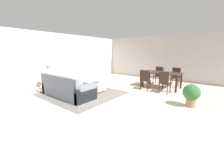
% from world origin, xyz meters
% --- Properties ---
extents(ground_plane, '(10.80, 10.80, 0.00)m').
position_xyz_m(ground_plane, '(0.00, 0.00, 0.00)').
color(ground_plane, beige).
extents(wall_back, '(9.00, 0.12, 2.70)m').
position_xyz_m(wall_back, '(0.00, 5.00, 1.35)').
color(wall_back, beige).
rests_on(wall_back, ground_plane).
extents(wall_left, '(0.12, 11.00, 2.70)m').
position_xyz_m(wall_left, '(-4.50, 0.50, 1.35)').
color(wall_left, beige).
rests_on(wall_left, ground_plane).
extents(area_rug, '(3.00, 2.80, 0.01)m').
position_xyz_m(area_rug, '(-1.95, -0.25, 0.00)').
color(area_rug, slate).
rests_on(area_rug, ground_plane).
extents(couch, '(2.29, 0.92, 0.86)m').
position_xyz_m(couch, '(-2.10, -0.87, 0.29)').
color(couch, slate).
rests_on(couch, ground_plane).
extents(ottoman_table, '(0.92, 0.47, 0.39)m').
position_xyz_m(ottoman_table, '(-1.80, 0.32, 0.22)').
color(ottoman_table, silver).
rests_on(ottoman_table, ground_plane).
extents(side_table, '(0.40, 0.40, 0.59)m').
position_xyz_m(side_table, '(-3.54, -0.82, 0.46)').
color(side_table, olive).
rests_on(side_table, ground_plane).
extents(table_lamp, '(0.26, 0.26, 0.53)m').
position_xyz_m(table_lamp, '(-3.54, -0.82, 1.00)').
color(table_lamp, brown).
rests_on(table_lamp, side_table).
extents(dining_table, '(1.71, 1.00, 0.76)m').
position_xyz_m(dining_table, '(0.31, 2.77, 0.67)').
color(dining_table, '#332319').
rests_on(dining_table, ground_plane).
extents(dining_chair_near_left, '(0.42, 0.42, 0.92)m').
position_xyz_m(dining_chair_near_left, '(-0.14, 1.90, 0.52)').
color(dining_chair_near_left, '#332319').
rests_on(dining_chair_near_left, ground_plane).
extents(dining_chair_near_right, '(0.42, 0.42, 0.92)m').
position_xyz_m(dining_chair_near_right, '(0.74, 1.90, 0.52)').
color(dining_chair_near_right, '#332319').
rests_on(dining_chair_near_right, ground_plane).
extents(dining_chair_far_left, '(0.42, 0.42, 0.92)m').
position_xyz_m(dining_chair_far_left, '(-0.15, 3.61, 0.52)').
color(dining_chair_far_left, '#332319').
rests_on(dining_chair_far_left, ground_plane).
extents(dining_chair_far_right, '(0.41, 0.41, 0.92)m').
position_xyz_m(dining_chair_far_right, '(0.73, 3.66, 0.52)').
color(dining_chair_far_right, '#332319').
rests_on(dining_chair_far_right, ground_plane).
extents(vase_centerpiece, '(0.11, 0.11, 0.23)m').
position_xyz_m(vase_centerpiece, '(0.38, 2.81, 0.88)').
color(vase_centerpiece, slate).
rests_on(vase_centerpiece, dining_table).
extents(book_on_ottoman, '(0.30, 0.26, 0.03)m').
position_xyz_m(book_on_ottoman, '(-1.71, 0.31, 0.41)').
color(book_on_ottoman, '#333338').
rests_on(book_on_ottoman, ottoman_table).
extents(potted_plant, '(0.51, 0.51, 0.73)m').
position_xyz_m(potted_plant, '(1.89, 0.94, 0.43)').
color(potted_plant, '#996B4C').
rests_on(potted_plant, ground_plane).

